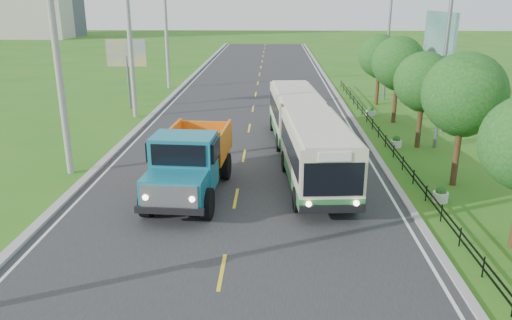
# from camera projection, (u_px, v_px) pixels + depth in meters

# --- Properties ---
(ground) EXTENTS (240.00, 240.00, 0.00)m
(ground) POSITION_uv_depth(u_px,v_px,m) (222.00, 272.00, 15.54)
(ground) COLOR #286818
(ground) RESTS_ON ground
(road) EXTENTS (14.00, 120.00, 0.02)m
(road) POSITION_uv_depth(u_px,v_px,m) (251.00, 121.00, 34.54)
(road) COLOR #28282B
(road) RESTS_ON ground
(curb_left) EXTENTS (0.40, 120.00, 0.15)m
(curb_left) POSITION_uv_depth(u_px,v_px,m) (148.00, 119.00, 34.76)
(curb_left) COLOR #9E9E99
(curb_left) RESTS_ON ground
(curb_right) EXTENTS (0.30, 120.00, 0.10)m
(curb_right) POSITION_uv_depth(u_px,v_px,m) (354.00, 121.00, 34.29)
(curb_right) COLOR #9E9E99
(curb_right) RESTS_ON ground
(edge_line_left) EXTENTS (0.12, 120.00, 0.00)m
(edge_line_left) POSITION_uv_depth(u_px,v_px,m) (155.00, 120.00, 34.76)
(edge_line_left) COLOR silver
(edge_line_left) RESTS_ON road
(edge_line_right) EXTENTS (0.12, 120.00, 0.00)m
(edge_line_right) POSITION_uv_depth(u_px,v_px,m) (347.00, 122.00, 34.32)
(edge_line_right) COLOR silver
(edge_line_right) RESTS_ON road
(centre_dash) EXTENTS (0.12, 2.20, 0.00)m
(centre_dash) POSITION_uv_depth(u_px,v_px,m) (222.00, 272.00, 15.54)
(centre_dash) COLOR yellow
(centre_dash) RESTS_ON road
(railing_right) EXTENTS (0.04, 40.00, 0.60)m
(railing_right) POSITION_uv_depth(u_px,v_px,m) (386.00, 142.00, 28.49)
(railing_right) COLOR black
(railing_right) RESTS_ON ground
(pole_near) EXTENTS (3.51, 0.32, 10.00)m
(pole_near) POSITION_uv_depth(u_px,v_px,m) (59.00, 68.00, 22.78)
(pole_near) COLOR gray
(pole_near) RESTS_ON ground
(pole_mid) EXTENTS (3.51, 0.32, 10.00)m
(pole_mid) POSITION_uv_depth(u_px,v_px,m) (131.00, 44.00, 34.19)
(pole_mid) COLOR gray
(pole_mid) RESTS_ON ground
(pole_far) EXTENTS (3.51, 0.32, 10.00)m
(pole_far) POSITION_uv_depth(u_px,v_px,m) (167.00, 33.00, 45.59)
(pole_far) COLOR gray
(pole_far) RESTS_ON ground
(tree_third) EXTENTS (3.60, 3.62, 6.00)m
(tree_third) POSITION_uv_depth(u_px,v_px,m) (464.00, 98.00, 21.72)
(tree_third) COLOR #382314
(tree_third) RESTS_ON ground
(tree_fourth) EXTENTS (3.24, 3.31, 5.40)m
(tree_fourth) POSITION_uv_depth(u_px,v_px,m) (424.00, 84.00, 27.54)
(tree_fourth) COLOR #382314
(tree_fourth) RESTS_ON ground
(tree_fifth) EXTENTS (3.48, 3.52, 5.80)m
(tree_fifth) POSITION_uv_depth(u_px,v_px,m) (398.00, 65.00, 33.16)
(tree_fifth) COLOR #382314
(tree_fifth) RESTS_ON ground
(tree_back) EXTENTS (3.30, 3.36, 5.50)m
(tree_back) POSITION_uv_depth(u_px,v_px,m) (380.00, 58.00, 38.92)
(tree_back) COLOR #382314
(tree_back) RESTS_ON ground
(streetlight_mid) EXTENTS (3.02, 0.20, 9.07)m
(streetlight_mid) POSITION_uv_depth(u_px,v_px,m) (442.00, 61.00, 26.97)
(streetlight_mid) COLOR slate
(streetlight_mid) RESTS_ON ground
(streetlight_far) EXTENTS (3.02, 0.20, 9.07)m
(streetlight_far) POSITION_uv_depth(u_px,v_px,m) (386.00, 40.00, 40.27)
(streetlight_far) COLOR slate
(streetlight_far) RESTS_ON ground
(planter_near) EXTENTS (0.64, 0.64, 0.67)m
(planter_near) POSITION_uv_depth(u_px,v_px,m) (441.00, 195.00, 20.87)
(planter_near) COLOR silver
(planter_near) RESTS_ON ground
(planter_mid) EXTENTS (0.64, 0.64, 0.67)m
(planter_mid) POSITION_uv_depth(u_px,v_px,m) (396.00, 142.00, 28.47)
(planter_mid) COLOR silver
(planter_mid) RESTS_ON ground
(planter_far) EXTENTS (0.64, 0.64, 0.67)m
(planter_far) POSITION_uv_depth(u_px,v_px,m) (370.00, 112.00, 36.07)
(planter_far) COLOR silver
(planter_far) RESTS_ON ground
(billboard_left) EXTENTS (3.00, 0.20, 5.20)m
(billboard_left) POSITION_uv_depth(u_px,v_px,m) (127.00, 57.00, 37.46)
(billboard_left) COLOR slate
(billboard_left) RESTS_ON ground
(billboard_right) EXTENTS (0.24, 6.00, 7.30)m
(billboard_right) POSITION_uv_depth(u_px,v_px,m) (439.00, 43.00, 32.48)
(billboard_right) COLOR slate
(billboard_right) RESTS_ON ground
(bus) EXTENTS (3.68, 15.50, 2.96)m
(bus) POSITION_uv_depth(u_px,v_px,m) (305.00, 129.00, 25.44)
(bus) COLOR #2C6E38
(bus) RESTS_ON ground
(dump_truck) EXTENTS (3.12, 7.12, 2.93)m
(dump_truck) POSITION_uv_depth(u_px,v_px,m) (190.00, 158.00, 21.21)
(dump_truck) COLOR #17728A
(dump_truck) RESTS_ON ground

